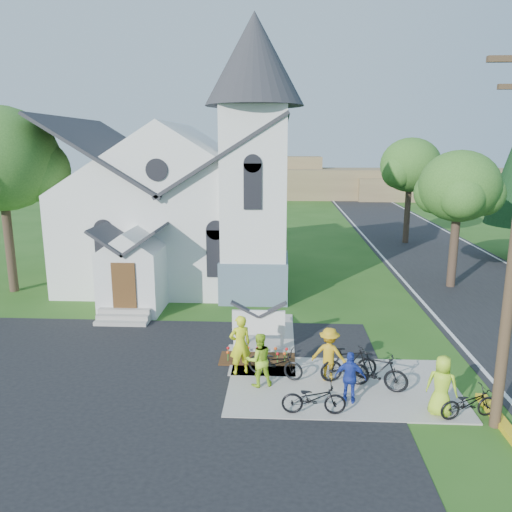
# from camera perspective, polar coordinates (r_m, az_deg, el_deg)

# --- Properties ---
(ground) EXTENTS (120.00, 120.00, 0.00)m
(ground) POSITION_cam_1_polar(r_m,az_deg,el_deg) (15.58, 4.30, -15.38)
(ground) COLOR #275317
(ground) RESTS_ON ground
(parking_lot) EXTENTS (20.00, 16.00, 0.02)m
(parking_lot) POSITION_cam_1_polar(r_m,az_deg,el_deg) (15.32, -24.04, -17.01)
(parking_lot) COLOR black
(parking_lot) RESTS_ON ground
(road) EXTENTS (8.00, 90.00, 0.02)m
(road) POSITION_cam_1_polar(r_m,az_deg,el_deg) (31.44, 22.24, -1.73)
(road) COLOR black
(road) RESTS_ON ground
(sidewalk) EXTENTS (7.00, 4.00, 0.05)m
(sidewalk) POSITION_cam_1_polar(r_m,az_deg,el_deg) (16.12, 9.77, -14.43)
(sidewalk) COLOR #A19A91
(sidewalk) RESTS_ON ground
(church) EXTENTS (12.35, 12.00, 13.00)m
(church) POSITION_cam_1_polar(r_m,az_deg,el_deg) (26.80, -8.00, 8.12)
(church) COLOR white
(church) RESTS_ON ground
(church_sign) EXTENTS (2.20, 0.40, 1.70)m
(church_sign) POSITION_cam_1_polar(r_m,az_deg,el_deg) (18.09, 0.30, -7.67)
(church_sign) COLOR #A19A91
(church_sign) RESTS_ON ground
(flower_bed) EXTENTS (2.60, 1.10, 0.07)m
(flower_bed) POSITION_cam_1_polar(r_m,az_deg,el_deg) (17.64, 0.16, -11.71)
(flower_bed) COLOR #3C2510
(flower_bed) RESTS_ON ground
(tree_lot_corner) EXTENTS (5.60, 5.60, 9.15)m
(tree_lot_corner) POSITION_cam_1_polar(r_m,az_deg,el_deg) (27.37, -27.22, 9.81)
(tree_lot_corner) COLOR #36271D
(tree_lot_corner) RESTS_ON ground
(tree_road_near) EXTENTS (4.00, 4.00, 7.05)m
(tree_road_near) POSITION_cam_1_polar(r_m,az_deg,el_deg) (27.33, 22.19, 7.32)
(tree_road_near) COLOR #36271D
(tree_road_near) RESTS_ON ground
(tree_road_mid) EXTENTS (4.40, 4.40, 7.80)m
(tree_road_mid) POSITION_cam_1_polar(r_m,az_deg,el_deg) (38.93, 17.23, 9.85)
(tree_road_mid) COLOR #36271D
(tree_road_mid) RESTS_ON ground
(distant_hills) EXTENTS (61.00, 10.00, 5.60)m
(distant_hills) POSITION_cam_1_polar(r_m,az_deg,el_deg) (70.37, 6.11, 8.41)
(distant_hills) COLOR brown
(distant_hills) RESTS_ON ground
(cyclist_0) EXTENTS (0.84, 0.71, 1.96)m
(cyclist_0) POSITION_cam_1_polar(r_m,az_deg,el_deg) (16.26, -1.83, -10.09)
(cyclist_0) COLOR yellow
(cyclist_0) RESTS_ON sidewalk
(bike_0) EXTENTS (1.96, 1.23, 0.97)m
(bike_0) POSITION_cam_1_polar(r_m,az_deg,el_deg) (16.21, 2.22, -12.07)
(bike_0) COLOR black
(bike_0) RESTS_ON sidewalk
(cyclist_1) EXTENTS (0.98, 0.86, 1.69)m
(cyclist_1) POSITION_cam_1_polar(r_m,az_deg,el_deg) (15.53, 0.34, -11.76)
(cyclist_1) COLOR #AADC29
(cyclist_1) RESTS_ON sidewalk
(bike_1) EXTENTS (1.92, 0.92, 1.11)m
(bike_1) POSITION_cam_1_polar(r_m,az_deg,el_deg) (16.20, 10.58, -12.03)
(bike_1) COLOR black
(bike_1) RESTS_ON sidewalk
(cyclist_2) EXTENTS (0.95, 0.53, 1.53)m
(cyclist_2) POSITION_cam_1_polar(r_m,az_deg,el_deg) (14.88, 10.72, -13.49)
(cyclist_2) COLOR #2036A3
(cyclist_2) RESTS_ON sidewalk
(bike_2) EXTENTS (1.78, 0.64, 0.93)m
(bike_2) POSITION_cam_1_polar(r_m,az_deg,el_deg) (14.30, 6.62, -15.82)
(bike_2) COLOR black
(bike_2) RESTS_ON sidewalk
(cyclist_3) EXTENTS (1.25, 0.93, 1.72)m
(cyclist_3) POSITION_cam_1_polar(r_m,az_deg,el_deg) (16.03, 8.36, -11.04)
(cyclist_3) COLOR gold
(cyclist_3) RESTS_ON sidewalk
(bike_3) EXTENTS (1.95, 1.19, 1.13)m
(bike_3) POSITION_cam_1_polar(r_m,az_deg,el_deg) (15.87, 13.64, -12.68)
(bike_3) COLOR black
(bike_3) RESTS_ON sidewalk
(cyclist_4) EXTENTS (0.99, 0.84, 1.72)m
(cyclist_4) POSITION_cam_1_polar(r_m,az_deg,el_deg) (14.87, 20.47, -13.72)
(cyclist_4) COLOR #AFDE29
(cyclist_4) RESTS_ON sidewalk
(bike_4) EXTENTS (1.76, 0.98, 0.88)m
(bike_4) POSITION_cam_1_polar(r_m,az_deg,el_deg) (15.17, 23.15, -15.18)
(bike_4) COLOR black
(bike_4) RESTS_ON sidewalk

